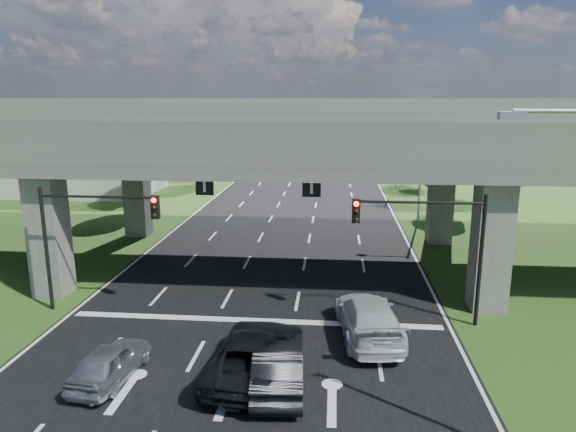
% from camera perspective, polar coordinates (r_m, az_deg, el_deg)
% --- Properties ---
extents(ground, '(160.00, 160.00, 0.00)m').
position_cam_1_polar(ground, '(21.03, -5.27, -15.48)').
color(ground, '#2B4917').
rests_on(ground, ground).
extents(road, '(18.00, 120.00, 0.03)m').
position_cam_1_polar(road, '(30.09, -1.83, -6.45)').
color(road, black).
rests_on(road, ground).
extents(overpass, '(80.00, 15.00, 10.00)m').
position_cam_1_polar(overpass, '(30.45, -1.47, 9.01)').
color(overpass, '#3D3A38').
rests_on(overpass, ground).
extents(warehouse, '(20.00, 10.00, 4.00)m').
position_cam_1_polar(warehouse, '(61.35, -23.68, 4.31)').
color(warehouse, '#9E9E99').
rests_on(warehouse, ground).
extents(signal_right, '(5.76, 0.54, 6.00)m').
position_cam_1_polar(signal_right, '(23.26, 15.69, -2.01)').
color(signal_right, black).
rests_on(signal_right, ground).
extents(signal_left, '(5.76, 0.54, 6.00)m').
position_cam_1_polar(signal_left, '(25.53, -21.36, -1.12)').
color(signal_left, black).
rests_on(signal_left, ground).
extents(streetlight_far, '(3.38, 0.25, 10.00)m').
position_cam_1_polar(streetlight_far, '(42.89, 14.11, 6.96)').
color(streetlight_far, gray).
rests_on(streetlight_far, ground).
extents(streetlight_beyond, '(3.38, 0.25, 10.00)m').
position_cam_1_polar(streetlight_beyond, '(58.69, 11.76, 8.57)').
color(streetlight_beyond, gray).
rests_on(streetlight_beyond, ground).
extents(tree_left_near, '(4.50, 4.50, 7.80)m').
position_cam_1_polar(tree_left_near, '(47.79, -16.37, 6.16)').
color(tree_left_near, black).
rests_on(tree_left_near, ground).
extents(tree_left_mid, '(3.91, 3.90, 6.76)m').
position_cam_1_polar(tree_left_mid, '(56.36, -16.23, 6.45)').
color(tree_left_mid, black).
rests_on(tree_left_mid, ground).
extents(tree_left_far, '(4.80, 4.80, 8.32)m').
position_cam_1_polar(tree_left_far, '(62.58, -10.18, 8.23)').
color(tree_left_far, black).
rests_on(tree_left_far, ground).
extents(tree_right_near, '(4.20, 4.20, 7.28)m').
position_cam_1_polar(tree_right_near, '(47.47, 16.83, 5.69)').
color(tree_right_near, black).
rests_on(tree_right_near, ground).
extents(tree_right_mid, '(3.91, 3.90, 6.76)m').
position_cam_1_polar(tree_right_mid, '(55.91, 18.23, 6.27)').
color(tree_right_mid, black).
rests_on(tree_right_mid, ground).
extents(tree_right_far, '(4.50, 4.50, 7.80)m').
position_cam_1_polar(tree_right_far, '(62.97, 13.09, 7.84)').
color(tree_right_far, black).
rests_on(tree_right_far, ground).
extents(car_silver, '(2.01, 4.11, 1.35)m').
position_cam_1_polar(car_silver, '(20.25, -19.12, -15.10)').
color(car_silver, '#B0B2B9').
rests_on(car_silver, road).
extents(car_dark, '(2.06, 4.99, 1.61)m').
position_cam_1_polar(car_dark, '(18.85, -1.06, -16.11)').
color(car_dark, black).
rests_on(car_dark, road).
extents(car_white, '(3.06, 6.15, 1.72)m').
position_cam_1_polar(car_white, '(22.52, 8.93, -11.07)').
color(car_white, '#B9B9B9').
rests_on(car_white, road).
extents(car_trailing, '(3.39, 6.28, 1.67)m').
position_cam_1_polar(car_trailing, '(19.52, -3.62, -14.94)').
color(car_trailing, black).
rests_on(car_trailing, road).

